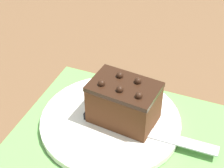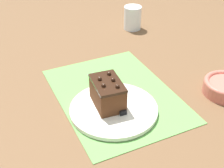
% 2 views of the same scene
% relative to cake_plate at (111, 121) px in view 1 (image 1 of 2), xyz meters
% --- Properties ---
extents(ground_plane, '(3.00, 3.00, 0.00)m').
position_rel_cake_plate_xyz_m(ground_plane, '(-0.07, 0.04, -0.01)').
color(ground_plane, brown).
extents(placemat_woven, '(0.46, 0.34, 0.00)m').
position_rel_cake_plate_xyz_m(placemat_woven, '(-0.07, 0.04, -0.01)').
color(placemat_woven, '#609E4C').
rests_on(placemat_woven, ground_plane).
extents(cake_plate, '(0.25, 0.25, 0.01)m').
position_rel_cake_plate_xyz_m(cake_plate, '(0.00, 0.00, 0.00)').
color(cake_plate, white).
rests_on(cake_plate, placemat_woven).
extents(chocolate_cake, '(0.12, 0.09, 0.09)m').
position_rel_cake_plate_xyz_m(chocolate_cake, '(-0.02, -0.01, 0.05)').
color(chocolate_cake, '#512D19').
rests_on(chocolate_cake, cake_plate).
extents(serving_knife, '(0.24, 0.02, 0.01)m').
position_rel_cake_plate_xyz_m(serving_knife, '(-0.03, 0.01, 0.01)').
color(serving_knife, black).
rests_on(serving_knife, cake_plate).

